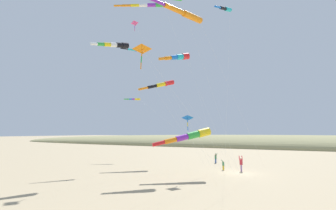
# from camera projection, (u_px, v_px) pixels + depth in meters

# --- Properties ---
(ground_plane) EXTENTS (600.00, 600.00, 0.00)m
(ground_plane) POSITION_uv_depth(u_px,v_px,m) (239.00, 173.00, 26.78)
(ground_plane) COLOR tan
(dune_ridge_grassy) EXTENTS (28.00, 240.00, 8.05)m
(dune_ridge_grassy) POSITION_uv_depth(u_px,v_px,m) (260.00, 147.00, 76.38)
(dune_ridge_grassy) COLOR #938E60
(dune_ridge_grassy) RESTS_ON ground_plane
(person_adult_flyer) EXTENTS (0.64, 0.54, 1.91)m
(person_adult_flyer) POSITION_uv_depth(u_px,v_px,m) (241.00, 163.00, 27.87)
(person_adult_flyer) COLOR #8E6B9E
(person_adult_flyer) RESTS_ON ground_plane
(person_child_green_jacket) EXTENTS (0.34, 0.42, 1.28)m
(person_child_green_jacket) POSITION_uv_depth(u_px,v_px,m) (223.00, 164.00, 28.92)
(person_child_green_jacket) COLOR gold
(person_child_green_jacket) RESTS_ON ground_plane
(person_child_grey_jacket) EXTENTS (0.52, 0.43, 1.53)m
(person_child_grey_jacket) POSITION_uv_depth(u_px,v_px,m) (216.00, 158.00, 35.44)
(person_child_grey_jacket) COLOR #335199
(person_child_grey_jacket) RESTS_ON ground_plane
(kite_windsock_rainbow_low_near) EXTENTS (17.45, 8.51, 16.95)m
(kite_windsock_rainbow_low_near) POSITION_uv_depth(u_px,v_px,m) (183.00, 13.00, 21.86)
(kite_windsock_rainbow_low_near) COLOR orange
(kite_windsock_rainbow_low_near) RESTS_ON ground_plane
(kite_windsock_long_streamer_left) EXTENTS (3.93, 7.88, 16.32)m
(kite_windsock_long_streamer_left) POSITION_uv_depth(u_px,v_px,m) (178.00, 57.00, 31.73)
(kite_windsock_long_streamer_left) COLOR red
(kite_windsock_long_streamer_left) RESTS_ON ground_plane
(kite_delta_purple_drifting) EXTENTS (5.50, 2.65, 6.72)m
(kite_delta_purple_drifting) POSITION_uv_depth(u_px,v_px,m) (188.00, 118.00, 24.73)
(kite_delta_purple_drifting) COLOR blue
(kite_delta_purple_drifting) RESTS_ON ground_plane
(kite_delta_blue_topmost) EXTENTS (12.20, 6.56, 12.35)m
(kite_delta_blue_topmost) POSITION_uv_depth(u_px,v_px,m) (142.00, 50.00, 19.42)
(kite_delta_blue_topmost) COLOR orange
(kite_delta_blue_topmost) RESTS_ON ground_plane
(kite_windsock_long_streamer_right) EXTENTS (7.12, 14.22, 14.16)m
(kite_windsock_long_streamer_right) POSITION_uv_depth(u_px,v_px,m) (162.00, 85.00, 38.76)
(kite_windsock_long_streamer_right) COLOR red
(kite_windsock_long_streamer_right) RESTS_ON ground_plane
(kite_windsock_green_low_center) EXTENTS (10.90, 12.18, 17.86)m
(kite_windsock_green_low_center) POSITION_uv_depth(u_px,v_px,m) (115.00, 45.00, 31.22)
(kite_windsock_green_low_center) COLOR black
(kite_windsock_green_low_center) RESTS_ON ground_plane
(kite_windsock_checkered_midright) EXTENTS (3.20, 16.92, 11.54)m
(kite_windsock_checkered_midright) POSITION_uv_depth(u_px,v_px,m) (134.00, 99.00, 43.64)
(kite_windsock_checkered_midright) COLOR yellow
(kite_windsock_checkered_midright) RESTS_ON ground_plane
(kite_windsock_teal_far_right) EXTENTS (17.83, 8.83, 19.30)m
(kite_windsock_teal_far_right) POSITION_uv_depth(u_px,v_px,m) (146.00, 5.00, 24.66)
(kite_windsock_teal_far_right) COLOR green
(kite_windsock_teal_far_right) RESTS_ON ground_plane
(kite_delta_striped_overhead) EXTENTS (5.54, 10.43, 21.53)m
(kite_delta_striped_overhead) POSITION_uv_depth(u_px,v_px,m) (136.00, 25.00, 33.69)
(kite_delta_striped_overhead) COLOR #EF4C93
(kite_delta_striped_overhead) RESTS_ON ground_plane
(kite_windsock_red_high_left) EXTENTS (6.27, 12.49, 19.38)m
(kite_windsock_red_high_left) POSITION_uv_depth(u_px,v_px,m) (135.00, 50.00, 38.83)
(kite_windsock_red_high_left) COLOR blue
(kite_windsock_red_high_left) RESTS_ON ground_plane
(kite_windsock_white_trailing) EXTENTS (10.06, 2.75, 20.51)m
(kite_windsock_white_trailing) POSITION_uv_depth(u_px,v_px,m) (225.00, 9.00, 27.30)
(kite_windsock_white_trailing) COLOR #1EB7C6
(kite_windsock_white_trailing) RESTS_ON ground_plane
(kite_windsock_yellow_midlevel) EXTENTS (7.78, 7.39, 5.41)m
(kite_windsock_yellow_midlevel) POSITION_uv_depth(u_px,v_px,m) (190.00, 136.00, 25.04)
(kite_windsock_yellow_midlevel) COLOR yellow
(kite_windsock_yellow_midlevel) RESTS_ON ground_plane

